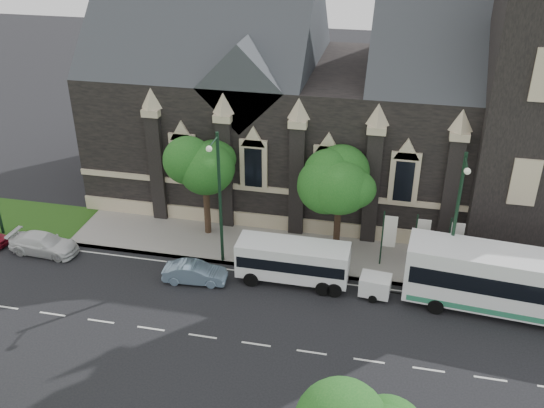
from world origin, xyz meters
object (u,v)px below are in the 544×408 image
(tree_walk_left, at_px, (208,158))
(box_trailer, at_px, (375,285))
(banner_flag_left, at_px, (387,234))
(car_far_white, at_px, (44,244))
(street_lamp_mid, at_px, (219,193))
(tour_coach, at_px, (526,284))
(street_lamp_near, at_px, (456,217))
(sedan, at_px, (195,273))
(shuttle_bus, at_px, (293,260))
(tree_walk_right, at_px, (344,169))
(banner_flag_right, at_px, (453,241))
(banner_flag_center, at_px, (420,238))

(tree_walk_left, height_order, box_trailer, tree_walk_left)
(banner_flag_left, height_order, car_far_white, banner_flag_left)
(street_lamp_mid, bearing_deg, tour_coach, -4.40)
(street_lamp_near, bearing_deg, sedan, -171.40)
(tour_coach, height_order, shuttle_bus, tour_coach)
(banner_flag_left, bearing_deg, tree_walk_right, 150.90)
(banner_flag_right, height_order, box_trailer, banner_flag_right)
(banner_flag_center, xyz_separation_m, box_trailer, (-2.40, -3.34, -1.60))
(banner_flag_center, bearing_deg, shuttle_bus, -159.27)
(shuttle_bus, height_order, sedan, shuttle_bus)
(street_lamp_mid, xyz_separation_m, banner_flag_center, (12.29, 1.91, -2.73))
(car_far_white, bearing_deg, shuttle_bus, -86.42)
(street_lamp_mid, height_order, banner_flag_right, street_lamp_mid)
(tree_walk_left, distance_m, banner_flag_right, 16.52)
(tree_walk_left, distance_m, street_lamp_mid, 4.08)
(banner_flag_right, height_order, tour_coach, banner_flag_right)
(box_trailer, bearing_deg, banner_flag_left, 88.38)
(street_lamp_near, relative_size, banner_flag_center, 2.25)
(banner_flag_left, height_order, box_trailer, banner_flag_left)
(tree_walk_right, bearing_deg, banner_flag_center, -18.64)
(street_lamp_near, relative_size, banner_flag_right, 2.25)
(tree_walk_right, height_order, car_far_white, tree_walk_right)
(street_lamp_mid, distance_m, banner_flag_center, 12.73)
(tree_walk_left, bearing_deg, shuttle_bus, -34.22)
(banner_flag_center, distance_m, tour_coach, 6.68)
(banner_flag_left, xyz_separation_m, banner_flag_right, (4.00, 0.00, 0.00))
(street_lamp_mid, xyz_separation_m, banner_flag_right, (14.29, 1.91, -2.73))
(car_far_white, bearing_deg, tree_walk_left, -61.90)
(box_trailer, xyz_separation_m, car_far_white, (-21.79, 0.18, -0.10))
(tour_coach, bearing_deg, car_far_white, -175.04)
(tree_walk_right, height_order, shuttle_bus, tree_walk_right)
(shuttle_bus, relative_size, car_far_white, 1.46)
(street_lamp_mid, relative_size, banner_flag_center, 2.25)
(shuttle_bus, bearing_deg, street_lamp_mid, 169.52)
(tree_walk_right, xyz_separation_m, street_lamp_mid, (-7.21, -3.62, -0.71))
(box_trailer, relative_size, sedan, 0.67)
(shuttle_bus, height_order, car_far_white, shuttle_bus)
(street_lamp_near, height_order, banner_flag_right, street_lamp_near)
(banner_flag_center, xyz_separation_m, tour_coach, (5.80, -3.30, -0.31))
(tour_coach, bearing_deg, tree_walk_left, 171.10)
(banner_flag_center, bearing_deg, tree_walk_right, 161.36)
(tree_walk_right, height_order, banner_flag_right, tree_walk_right)
(banner_flag_right, distance_m, box_trailer, 5.75)
(banner_flag_right, bearing_deg, banner_flag_left, 180.00)
(banner_flag_right, height_order, car_far_white, banner_flag_right)
(tour_coach, distance_m, shuttle_bus, 13.26)
(banner_flag_center, height_order, car_far_white, banner_flag_center)
(box_trailer, bearing_deg, tree_walk_left, 161.88)
(banner_flag_left, distance_m, tour_coach, 8.47)
(tree_walk_left, xyz_separation_m, box_trailer, (11.68, -5.04, -4.95))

